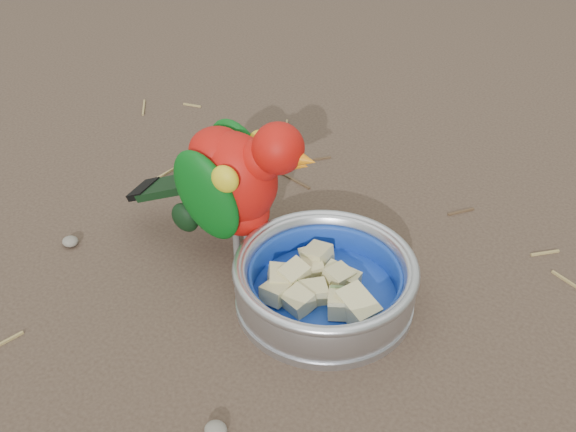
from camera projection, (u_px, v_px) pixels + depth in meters
The scene contains 6 objects.
ground at pixel (215, 311), 0.76m from camera, with size 60.00×60.00×0.00m, color #433228.
food_bowl at pixel (324, 297), 0.77m from camera, with size 0.21×0.21×0.02m, color #B2B2BA.
bowl_wall at pixel (325, 278), 0.75m from camera, with size 0.21×0.21×0.04m, color #B2B2BA, non-canonical shape.
fruit_wedges at pixel (325, 283), 0.75m from camera, with size 0.13×0.13×0.03m, color #C8BD81, non-canonical shape.
lory_parrot at pixel (236, 190), 0.79m from camera, with size 0.11×0.24×0.19m, color #B10E09, non-canonical shape.
ground_debris at pixel (232, 272), 0.81m from camera, with size 0.90×0.80×0.01m, color olive, non-canonical shape.
Camera 1 is at (0.37, -0.41, 0.54)m, focal length 40.00 mm.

